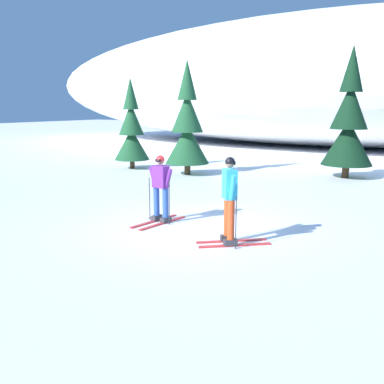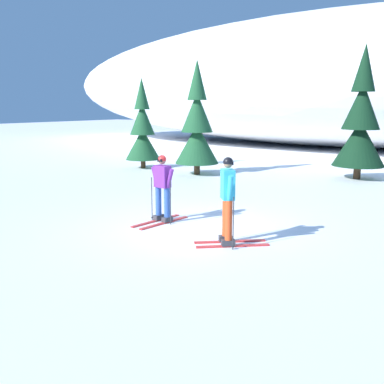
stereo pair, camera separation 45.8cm
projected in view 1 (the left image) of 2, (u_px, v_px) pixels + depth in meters
ground_plane at (196, 227)px, 10.60m from camera, size 120.00×120.00×0.00m
skier_cyan_jacket at (230, 199)px, 9.09m from camera, size 1.44×1.32×1.86m
skier_purple_jacket at (161, 188)px, 10.86m from camera, size 0.77×1.65×1.69m
pine_tree_far_left at (131, 131)px, 20.10m from camera, size 1.61×1.61×4.16m
pine_tree_center_left at (187, 127)px, 18.30m from camera, size 1.84×1.84×4.76m
pine_tree_center_right at (349, 123)px, 17.41m from camera, size 2.02×2.02×5.23m
snow_ridge_background at (325, 82)px, 31.64m from camera, size 48.14×20.78×9.19m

